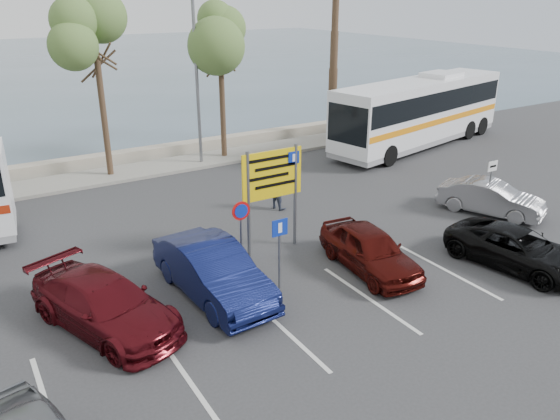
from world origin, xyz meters
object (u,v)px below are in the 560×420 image
suv_black (518,249)px  pedestrian_far (278,189)px  car_blue (213,271)px  coach_bus_right (420,114)px  direction_sign (272,182)px  car_red (370,249)px  car_silver_b (491,198)px  street_lamp_right (197,73)px  car_maroon (105,304)px

suv_black → pedestrian_far: (-3.82, 8.34, 0.21)m
car_blue → coach_bus_right: bearing=24.2°
direction_sign → coach_bus_right: 15.80m
car_red → pedestrian_far: pedestrian_far is taller
direction_sign → suv_black: 8.09m
direction_sign → car_red: size_ratio=0.88×
suv_black → car_silver_b: 4.56m
pedestrian_far → suv_black: bearing=-169.6°
direction_sign → coach_bus_right: size_ratio=0.28×
street_lamp_right → coach_bus_right: (12.00, -3.02, -2.77)m
pedestrian_far → car_maroon: bearing=106.4°
car_red → street_lamp_right: bearing=95.3°
car_blue → street_lamp_right: bearing=63.7°
direction_sign → coach_bus_right: coach_bus_right is taller
direction_sign → coach_bus_right: (14.00, 7.30, -0.60)m
car_maroon → car_silver_b: 15.08m
car_maroon → car_silver_b: size_ratio=1.21×
car_maroon → pedestrian_far: bearing=10.3°
car_silver_b → coach_bus_right: bearing=37.9°
car_maroon → car_silver_b: car_maroon is taller
coach_bus_right → car_blue: size_ratio=2.69×
direction_sign → pedestrian_far: (2.17, 3.21, -1.60)m
car_blue → car_silver_b: car_blue is taller
car_red → car_silver_b: size_ratio=1.03×
pedestrian_far → car_blue: bearing=119.2°
street_lamp_right → direction_sign: 10.73m
street_lamp_right → car_red: street_lamp_right is taller
car_blue → car_maroon: car_blue is taller
car_silver_b → pedestrian_far: size_ratio=2.38×
coach_bus_right → car_silver_b: 10.36m
street_lamp_right → car_red: bearing=-90.6°
car_blue → pedestrian_far: 7.13m
car_maroon → pedestrian_far: size_ratio=2.88×
car_maroon → car_red: bearing=-28.5°
car_red → pedestrian_far: bearing=93.0°
direction_sign → car_red: bearing=-56.6°
coach_bus_right → car_silver_b: bearing=-119.1°
car_red → car_silver_b: 7.22m
direction_sign → pedestrian_far: size_ratio=2.16×
car_blue → car_silver_b: size_ratio=1.21×
car_blue → car_red: car_blue is taller
street_lamp_right → car_blue: size_ratio=1.67×
car_maroon → pedestrian_far: pedestrian_far is taller
car_maroon → street_lamp_right: bearing=35.6°
car_red → car_blue: bearing=173.0°
street_lamp_right → pedestrian_far: 8.05m
direction_sign → car_blue: 3.82m
coach_bus_right → direction_sign: bearing=-152.4°
car_silver_b → car_blue: bearing=157.0°
car_red → pedestrian_far: size_ratio=2.45×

